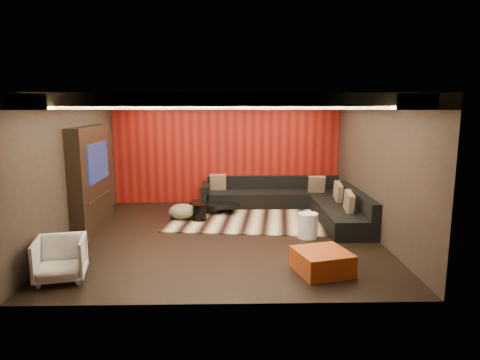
{
  "coord_description": "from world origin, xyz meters",
  "views": [
    {
      "loc": [
        0.09,
        -8.37,
        2.66
      ],
      "look_at": [
        0.3,
        0.6,
        1.05
      ],
      "focal_mm": 32.0,
      "sensor_mm": 36.0,
      "label": 1
    }
  ],
  "objects_px": {
    "coffee_table": "(214,207)",
    "white_side_table": "(308,225)",
    "drum_stool": "(200,212)",
    "orange_ottoman": "(322,262)",
    "sectional_sofa": "(297,202)",
    "armchair": "(60,259)"
  },
  "relations": [
    {
      "from": "white_side_table",
      "to": "sectional_sofa",
      "type": "distance_m",
      "value": 2.0
    },
    {
      "from": "orange_ottoman",
      "to": "armchair",
      "type": "bearing_deg",
      "value": -177.2
    },
    {
      "from": "orange_ottoman",
      "to": "sectional_sofa",
      "type": "distance_m",
      "value": 3.8
    },
    {
      "from": "orange_ottoman",
      "to": "white_side_table",
      "type": "bearing_deg",
      "value": 87.18
    },
    {
      "from": "drum_stool",
      "to": "orange_ottoman",
      "type": "xyz_separation_m",
      "value": [
        2.17,
        -3.07,
        -0.03
      ]
    },
    {
      "from": "orange_ottoman",
      "to": "coffee_table",
      "type": "bearing_deg",
      "value": 115.82
    },
    {
      "from": "drum_stool",
      "to": "sectional_sofa",
      "type": "bearing_deg",
      "value": 17.25
    },
    {
      "from": "coffee_table",
      "to": "white_side_table",
      "type": "bearing_deg",
      "value": -46.52
    },
    {
      "from": "drum_stool",
      "to": "orange_ottoman",
      "type": "height_order",
      "value": "drum_stool"
    },
    {
      "from": "sectional_sofa",
      "to": "coffee_table",
      "type": "bearing_deg",
      "value": 178.41
    },
    {
      "from": "white_side_table",
      "to": "armchair",
      "type": "distance_m",
      "value": 4.6
    },
    {
      "from": "drum_stool",
      "to": "white_side_table",
      "type": "height_order",
      "value": "white_side_table"
    },
    {
      "from": "coffee_table",
      "to": "white_side_table",
      "type": "distance_m",
      "value": 2.84
    },
    {
      "from": "coffee_table",
      "to": "white_side_table",
      "type": "relative_size",
      "value": 2.65
    },
    {
      "from": "drum_stool",
      "to": "armchair",
      "type": "distance_m",
      "value": 3.77
    },
    {
      "from": "white_side_table",
      "to": "armchair",
      "type": "bearing_deg",
      "value": -154.3
    },
    {
      "from": "white_side_table",
      "to": "sectional_sofa",
      "type": "bearing_deg",
      "value": 87.32
    },
    {
      "from": "white_side_table",
      "to": "armchair",
      "type": "xyz_separation_m",
      "value": [
        -4.14,
        -1.99,
        0.08
      ]
    },
    {
      "from": "coffee_table",
      "to": "drum_stool",
      "type": "xyz_separation_m",
      "value": [
        -0.3,
        -0.79,
        0.08
      ]
    },
    {
      "from": "coffee_table",
      "to": "sectional_sofa",
      "type": "xyz_separation_m",
      "value": [
        2.05,
        -0.06,
        0.13
      ]
    },
    {
      "from": "coffee_table",
      "to": "orange_ottoman",
      "type": "height_order",
      "value": "orange_ottoman"
    },
    {
      "from": "drum_stool",
      "to": "sectional_sofa",
      "type": "xyz_separation_m",
      "value": [
        2.35,
        0.73,
        0.06
      ]
    }
  ]
}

